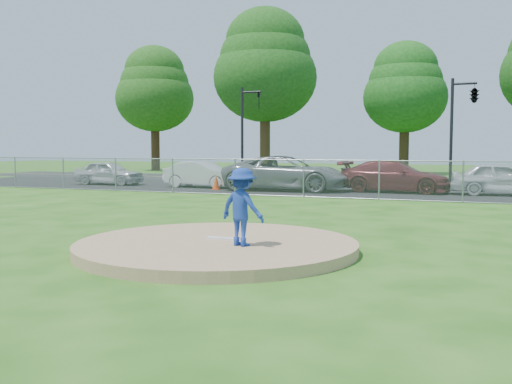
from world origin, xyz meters
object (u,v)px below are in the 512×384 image
at_px(tree_left, 265,65).
at_px(pitcher, 242,207).
at_px(traffic_signal_left, 246,125).
at_px(traffic_signal_center, 472,97).
at_px(tree_center, 405,87).
at_px(tree_far_left, 155,89).
at_px(parked_car_pearl, 502,179).
at_px(traffic_cone, 216,182).
at_px(parked_car_gray, 286,173).
at_px(parked_car_silver, 109,173).
at_px(parked_car_white, 203,174).
at_px(parked_car_darkred, 394,176).

xyz_separation_m(tree_left, pitcher, (11.65, -31.29, -7.33)).
height_order(traffic_signal_left, traffic_signal_center, same).
bearing_deg(tree_center, tree_far_left, -177.27).
bearing_deg(traffic_signal_left, parked_car_pearl, -23.14).
height_order(tree_left, traffic_cone, tree_left).
height_order(tree_far_left, parked_car_gray, tree_far_left).
height_order(tree_center, parked_car_pearl, tree_center).
distance_m(traffic_signal_center, parked_car_silver, 19.46).
relative_size(traffic_signal_center, parked_car_white, 1.42).
height_order(parked_car_darkred, parked_car_pearl, parked_car_darkred).
xyz_separation_m(parked_car_silver, parked_car_gray, (10.13, -0.37, 0.16)).
bearing_deg(parked_car_pearl, tree_left, 43.95).
bearing_deg(traffic_signal_left, traffic_signal_center, -0.00).
xyz_separation_m(parked_car_white, parked_car_pearl, (13.67, 0.53, 0.04)).
xyz_separation_m(pitcher, parked_car_white, (-8.95, 15.72, -0.25)).
distance_m(traffic_cone, parked_car_silver, 7.03).
height_order(traffic_cone, parked_car_gray, parked_car_gray).
xyz_separation_m(traffic_signal_center, pitcher, (-3.31, -22.29, -3.70)).
bearing_deg(tree_far_left, parked_car_silver, -65.29).
distance_m(pitcher, parked_car_white, 18.09).
height_order(traffic_signal_center, parked_car_pearl, traffic_signal_center).
height_order(tree_center, parked_car_gray, tree_center).
bearing_deg(parked_car_gray, tree_left, 20.56).
bearing_deg(traffic_signal_left, tree_left, 103.96).
height_order(parked_car_silver, parked_car_gray, parked_car_gray).
relative_size(parked_car_gray, parked_car_darkred, 1.19).
bearing_deg(pitcher, traffic_cone, -46.52).
distance_m(parked_car_gray, parked_car_pearl, 9.21).
relative_size(tree_center, parked_car_pearl, 2.43).
height_order(traffic_signal_left, parked_car_gray, traffic_signal_left).
height_order(parked_car_silver, parked_car_pearl, parked_car_pearl).
distance_m(tree_far_left, traffic_cone, 24.90).
bearing_deg(parked_car_pearl, traffic_signal_left, 63.38).
height_order(tree_far_left, parked_car_darkred, tree_far_left).
bearing_deg(parked_car_silver, tree_far_left, 22.93).
height_order(tree_center, traffic_signal_center, tree_center).
relative_size(tree_left, tree_center, 1.27).
bearing_deg(traffic_signal_left, tree_far_left, 140.27).
bearing_deg(parked_car_white, parked_car_silver, 93.64).
bearing_deg(parked_car_white, parked_car_gray, -90.47).
bearing_deg(parked_car_white, traffic_cone, -127.66).
distance_m(pitcher, traffic_cone, 16.47).
bearing_deg(parked_car_white, tree_center, -17.56).
distance_m(tree_left, parked_car_pearl, 23.48).
bearing_deg(traffic_cone, parked_car_pearl, 7.71).
height_order(traffic_signal_center, traffic_cone, traffic_signal_center).
distance_m(parked_car_white, parked_car_pearl, 13.68).
xyz_separation_m(parked_car_silver, parked_car_darkred, (14.92, 0.47, 0.06)).
bearing_deg(parked_car_gray, tree_center, -12.21).
bearing_deg(parked_car_darkred, traffic_signal_center, -23.11).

